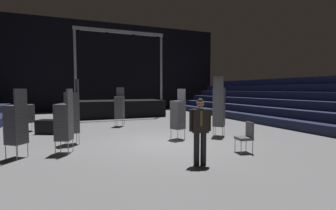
% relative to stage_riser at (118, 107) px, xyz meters
% --- Properties ---
extents(ground_plane, '(22.00, 30.00, 0.10)m').
position_rel_stage_riser_xyz_m(ground_plane, '(0.00, -9.41, -0.72)').
color(ground_plane, slate).
extents(arena_end_wall, '(22.00, 0.30, 8.00)m').
position_rel_stage_riser_xyz_m(arena_end_wall, '(0.00, 5.59, 3.33)').
color(arena_end_wall, black).
rests_on(arena_end_wall, ground_plane).
extents(bleacher_bank_right, '(4.50, 24.00, 2.70)m').
position_rel_stage_riser_xyz_m(bleacher_bank_right, '(8.75, -8.41, 0.68)').
color(bleacher_bank_right, '#191E38').
rests_on(bleacher_bank_right, ground_plane).
extents(stage_riser, '(6.20, 3.03, 5.82)m').
position_rel_stage_riser_xyz_m(stage_riser, '(0.00, 0.00, 0.00)').
color(stage_riser, black).
rests_on(stage_riser, ground_plane).
extents(man_with_tie, '(0.57, 0.33, 1.72)m').
position_rel_stage_riser_xyz_m(man_with_tie, '(-0.22, -12.28, 0.31)').
color(man_with_tie, black).
rests_on(man_with_tie, ground_plane).
extents(chair_stack_front_left, '(0.61, 0.61, 1.71)m').
position_rel_stage_riser_xyz_m(chair_stack_front_left, '(-3.39, -4.03, 0.19)').
color(chair_stack_front_left, '#B2B5BA').
rests_on(chair_stack_front_left, ground_plane).
extents(chair_stack_front_right, '(0.59, 0.59, 2.05)m').
position_rel_stage_riser_xyz_m(chair_stack_front_right, '(-0.81, -4.80, 0.36)').
color(chair_stack_front_right, '#B2B5BA').
rests_on(chair_stack_front_right, ground_plane).
extents(chair_stack_mid_left, '(0.57, 0.57, 1.96)m').
position_rel_stage_riser_xyz_m(chair_stack_mid_left, '(0.64, -9.02, 0.32)').
color(chair_stack_mid_left, '#B2B5BA').
rests_on(chair_stack_mid_left, ground_plane).
extents(chair_stack_mid_right, '(0.62, 0.62, 1.96)m').
position_rel_stage_riser_xyz_m(chair_stack_mid_right, '(-4.69, -9.74, 0.32)').
color(chair_stack_mid_right, '#B2B5BA').
rests_on(chair_stack_mid_right, ground_plane).
extents(chair_stack_mid_centre, '(0.57, 0.57, 1.96)m').
position_rel_stage_riser_xyz_m(chair_stack_mid_centre, '(-3.45, -9.68, 0.32)').
color(chair_stack_mid_centre, '#B2B5BA').
rests_on(chair_stack_mid_centre, ground_plane).
extents(chair_stack_rear_left, '(0.62, 0.62, 2.48)m').
position_rel_stage_riser_xyz_m(chair_stack_rear_left, '(2.49, -9.05, 0.57)').
color(chair_stack_rear_left, '#B2B5BA').
rests_on(chair_stack_rear_left, ground_plane).
extents(chair_stack_rear_right, '(0.51, 0.51, 2.31)m').
position_rel_stage_riser_xyz_m(chair_stack_rear_right, '(-3.20, -8.40, 0.49)').
color(chair_stack_rear_right, '#B2B5BA').
rests_on(chair_stack_rear_right, ground_plane).
extents(chair_stack_rear_centre, '(0.57, 0.57, 1.71)m').
position_rel_stage_riser_xyz_m(chair_stack_rear_centre, '(-5.05, -4.73, 0.19)').
color(chair_stack_rear_centre, '#B2B5BA').
rests_on(chair_stack_rear_centre, ground_plane).
extents(equipment_road_case, '(1.07, 0.93, 0.61)m').
position_rel_stage_riser_xyz_m(equipment_road_case, '(-4.15, -5.73, -0.36)').
color(equipment_road_case, black).
rests_on(equipment_road_case, ground_plane).
extents(loose_chair_near_man, '(0.51, 0.51, 0.95)m').
position_rel_stage_riser_xyz_m(loose_chair_near_man, '(1.74, -11.67, -0.13)').
color(loose_chair_near_man, '#B2B5BA').
rests_on(loose_chair_near_man, ground_plane).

